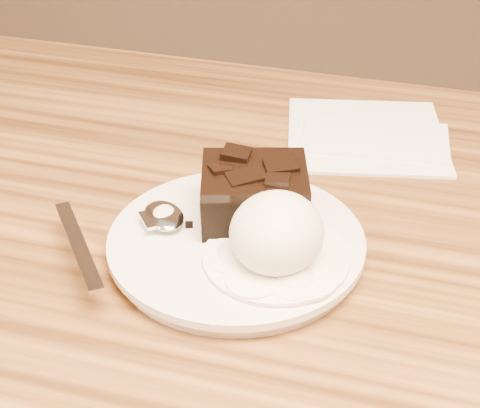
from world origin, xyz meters
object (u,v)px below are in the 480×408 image
(ice_cream_scoop, at_px, (277,233))
(spoon, at_px, (164,218))
(plate, at_px, (236,246))
(napkin, at_px, (366,134))
(brownie, at_px, (254,197))

(ice_cream_scoop, distance_m, spoon, 0.10)
(plate, bearing_deg, ice_cream_scoop, -27.31)
(spoon, height_order, napkin, spoon)
(ice_cream_scoop, bearing_deg, spoon, 167.70)
(spoon, bearing_deg, brownie, -16.66)
(brownie, bearing_deg, napkin, 71.97)
(brownie, xyz_separation_m, ice_cream_scoop, (0.03, -0.05, 0.01))
(brownie, relative_size, spoon, 0.47)
(spoon, xyz_separation_m, napkin, (0.13, 0.22, -0.02))
(brownie, distance_m, spoon, 0.07)
(spoon, bearing_deg, plate, -41.66)
(spoon, bearing_deg, napkin, 20.18)
(plate, distance_m, brownie, 0.04)
(plate, relative_size, napkin, 1.30)
(plate, bearing_deg, brownie, 79.11)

